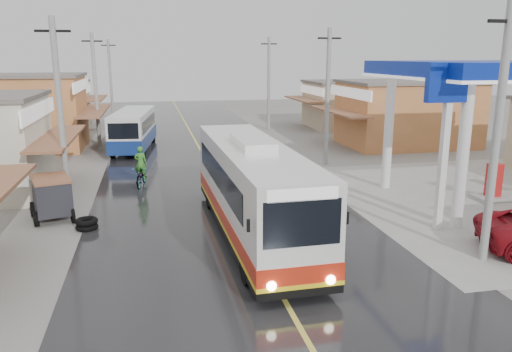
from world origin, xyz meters
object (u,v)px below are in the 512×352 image
at_px(second_bus, 134,129).
at_px(tricycle_near, 51,195).
at_px(cyclist, 141,173).
at_px(tyre_stack, 87,224).
at_px(coach_bus, 252,189).

bearing_deg(second_bus, tricycle_near, -93.76).
bearing_deg(cyclist, tricycle_near, -115.96).
bearing_deg(tricycle_near, cyclist, 36.45).
height_order(tricycle_near, tyre_stack, tricycle_near).
distance_m(cyclist, tricycle_near, 5.73).
height_order(cyclist, tyre_stack, cyclist).
xyz_separation_m(second_bus, tricycle_near, (-2.85, -14.92, -0.47)).
bearing_deg(tyre_stack, second_bus, 85.26).
bearing_deg(second_bus, coach_bus, -68.66).
xyz_separation_m(cyclist, tricycle_near, (-3.45, -4.56, 0.30)).
relative_size(cyclist, tricycle_near, 0.87).
bearing_deg(second_bus, cyclist, -79.63).
height_order(second_bus, cyclist, second_bus).
bearing_deg(cyclist, coach_bus, -51.84).
bearing_deg(coach_bus, tyre_stack, 162.16).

